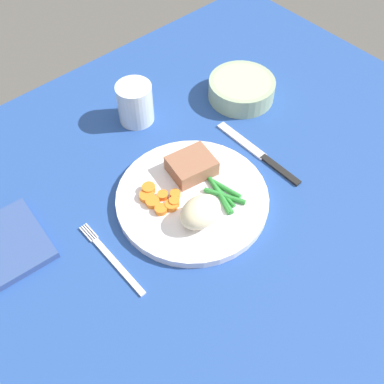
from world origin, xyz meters
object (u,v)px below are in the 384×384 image
at_px(dinner_plate, 192,198).
at_px(meat_portion, 192,166).
at_px(knife, 260,154).
at_px(napkin, 6,245).
at_px(salad_bowl, 242,88).
at_px(fork, 112,259).
at_px(water_glass, 135,105).

distance_m(dinner_plate, meat_portion, 0.06).
relative_size(knife, napkin, 1.50).
distance_m(meat_portion, salad_bowl, 0.24).
bearing_deg(fork, napkin, 133.18).
distance_m(water_glass, napkin, 0.36).
height_order(dinner_plate, fork, dinner_plate).
height_order(knife, water_glass, water_glass).
xyz_separation_m(water_glass, salad_bowl, (0.20, -0.09, -0.01)).
xyz_separation_m(fork, knife, (0.34, -0.00, -0.00)).
distance_m(salad_bowl, napkin, 0.55).
distance_m(fork, napkin, 0.17).
relative_size(meat_portion, napkin, 0.56).
distance_m(dinner_plate, water_glass, 0.24).
xyz_separation_m(knife, napkin, (-0.45, 0.13, 0.00)).
height_order(fork, knife, knife).
relative_size(meat_portion, salad_bowl, 0.56).
height_order(meat_portion, salad_bowl, meat_portion).
bearing_deg(napkin, dinner_plate, -24.14).
relative_size(dinner_plate, fork, 1.59).
height_order(meat_portion, napkin, meat_portion).
height_order(fork, water_glass, water_glass).
bearing_deg(knife, salad_bowl, 57.00).
bearing_deg(meat_portion, knife, -18.60).
relative_size(meat_portion, fork, 0.46).
xyz_separation_m(dinner_plate, water_glass, (0.05, 0.23, 0.03)).
distance_m(dinner_plate, knife, 0.17).
relative_size(dinner_plate, water_glass, 3.22).
relative_size(fork, water_glass, 2.03).
xyz_separation_m(meat_portion, fork, (-0.21, -0.04, -0.03)).
height_order(water_glass, napkin, water_glass).
relative_size(fork, knife, 0.81).
xyz_separation_m(meat_portion, napkin, (-0.32, 0.09, -0.02)).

